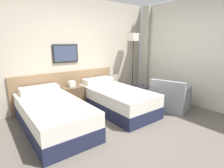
% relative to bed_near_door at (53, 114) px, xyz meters
% --- Properties ---
extents(ground_plane, '(16.00, 16.00, 0.00)m').
position_rel_bed_near_door_xyz_m(ground_plane, '(1.11, -0.91, -0.27)').
color(ground_plane, '#5B544C').
extents(wall_headboard, '(10.00, 0.10, 2.70)m').
position_rel_bed_near_door_xyz_m(wall_headboard, '(1.09, 1.07, 1.03)').
color(wall_headboard, '#B7AD99').
rests_on(wall_headboard, ground_plane).
extents(wall_window, '(0.21, 4.45, 2.70)m').
position_rel_bed_near_door_xyz_m(wall_window, '(3.36, -1.08, 1.07)').
color(wall_window, white).
rests_on(wall_window, ground_plane).
extents(bed_near_door, '(0.99, 2.03, 0.66)m').
position_rel_bed_near_door_xyz_m(bed_near_door, '(0.00, 0.00, 0.00)').
color(bed_near_door, '#1E233D').
rests_on(bed_near_door, ground_plane).
extents(bed_near_window, '(0.99, 2.03, 0.66)m').
position_rel_bed_near_door_xyz_m(bed_near_window, '(1.51, 0.00, 0.00)').
color(bed_near_window, '#1E233D').
rests_on(bed_near_window, ground_plane).
extents(nightstand, '(0.51, 0.42, 0.68)m').
position_rel_bed_near_door_xyz_m(nightstand, '(0.76, 0.75, 0.01)').
color(nightstand, brown).
rests_on(nightstand, ground_plane).
extents(floor_lamp, '(0.24, 0.24, 1.85)m').
position_rel_bed_near_door_xyz_m(floor_lamp, '(2.74, 0.70, 1.27)').
color(floor_lamp, black).
rests_on(floor_lamp, ground_plane).
extents(side_table, '(0.49, 0.49, 0.48)m').
position_rel_bed_near_door_xyz_m(side_table, '(2.29, -0.06, 0.07)').
color(side_table, black).
rests_on(side_table, ground_plane).
extents(armchair, '(1.00, 0.99, 0.75)m').
position_rel_bed_near_door_xyz_m(armchair, '(2.64, -0.75, -0.02)').
color(armchair, gray).
rests_on(armchair, ground_plane).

